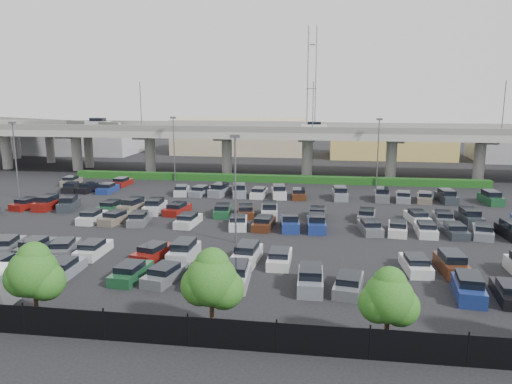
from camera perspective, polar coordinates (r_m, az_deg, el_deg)
ground at (r=55.61m, az=-0.81°, el=-3.37°), size 280.00×280.00×0.00m
overpass at (r=85.87m, az=2.42°, el=6.56°), size 150.00×13.00×15.80m
on_ramp at (r=113.90m, az=-24.08°, el=6.71°), size 50.93×30.13×8.80m
hedge at (r=79.74m, az=2.02°, el=1.54°), size 66.00×1.60×1.10m
fence at (r=29.64m, az=-9.80°, el=-15.31°), size 70.00×0.10×2.00m
tree_row at (r=29.67m, az=-7.68°, el=-9.70°), size 65.07×3.66×5.94m
parked_cars at (r=52.17m, az=-1.68°, el=-3.67°), size 63.09×41.61×1.67m
light_poles at (r=57.09m, az=-4.61°, el=3.37°), size 66.90×48.38×10.30m
distant_buildings at (r=115.46m, az=10.20°, el=6.01°), size 138.00×24.00×9.00m
comm_tower at (r=127.20m, az=6.37°, el=11.95°), size 2.40×2.40×30.00m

